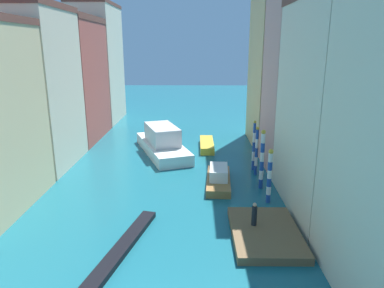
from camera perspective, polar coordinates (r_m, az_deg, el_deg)
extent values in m
plane|color=#196070|center=(38.97, -3.65, -2.57)|extent=(154.00, 154.00, 0.00)
cube|color=beige|center=(39.05, -23.61, 7.83)|extent=(6.11, 9.78, 15.44)
cube|color=brown|center=(38.99, -24.95, 19.56)|extent=(6.24, 9.98, 0.60)
cube|color=#B25147|center=(49.35, -18.40, 9.44)|extent=(6.11, 11.88, 15.04)
cube|color=brown|center=(49.26, -19.22, 18.57)|extent=(6.24, 12.11, 0.72)
cube|color=beige|center=(60.69, -14.87, 12.14)|extent=(6.11, 11.11, 18.08)
cube|color=brown|center=(60.94, -15.51, 20.89)|extent=(6.24, 11.34, 0.53)
cube|color=beige|center=(27.63, 22.17, 4.99)|extent=(6.11, 11.13, 15.12)
cube|color=tan|center=(36.14, 17.28, 12.02)|extent=(6.11, 7.26, 20.59)
cube|color=#DBB77A|center=(45.04, 14.02, 13.58)|extent=(6.11, 10.31, 21.81)
cube|color=brown|center=(24.35, 11.72, -13.84)|extent=(4.36, 6.57, 0.52)
cylinder|color=black|center=(24.31, 10.00, -11.32)|extent=(0.36, 0.36, 1.34)
sphere|color=tan|center=(23.96, 10.09, -9.61)|extent=(0.26, 0.26, 0.26)
cylinder|color=#1E479E|center=(29.18, 12.17, -8.55)|extent=(0.36, 0.36, 0.68)
cylinder|color=white|center=(28.91, 12.24, -7.31)|extent=(0.36, 0.36, 0.68)
cylinder|color=#1E479E|center=(28.66, 12.32, -6.05)|extent=(0.36, 0.36, 0.68)
cylinder|color=white|center=(28.42, 12.40, -4.77)|extent=(0.36, 0.36, 0.68)
cylinder|color=#1E479E|center=(28.20, 12.48, -3.47)|extent=(0.36, 0.36, 0.68)
cylinder|color=white|center=(27.99, 12.56, -2.15)|extent=(0.36, 0.36, 0.68)
sphere|color=gold|center=(27.85, 12.62, -1.20)|extent=(0.39, 0.39, 0.39)
cylinder|color=#1E479E|center=(31.84, 11.01, -6.27)|extent=(0.36, 0.36, 0.82)
cylinder|color=white|center=(31.54, 11.09, -4.88)|extent=(0.36, 0.36, 0.82)
cylinder|color=#1E479E|center=(31.27, 11.17, -3.47)|extent=(0.36, 0.36, 0.82)
cylinder|color=white|center=(31.02, 11.25, -2.03)|extent=(0.36, 0.36, 0.82)
cylinder|color=#1E479E|center=(30.79, 11.32, -0.57)|extent=(0.36, 0.36, 0.82)
cylinder|color=white|center=(30.57, 11.41, 0.91)|extent=(0.36, 0.36, 0.82)
sphere|color=gold|center=(30.44, 11.46, 1.92)|extent=(0.39, 0.39, 0.39)
cylinder|color=#1E479E|center=(34.96, 10.19, -4.16)|extent=(0.29, 0.29, 0.90)
cylinder|color=white|center=(34.67, 10.26, -2.76)|extent=(0.29, 0.29, 0.90)
cylinder|color=#1E479E|center=(34.41, 10.33, -1.35)|extent=(0.29, 0.29, 0.90)
cylinder|color=white|center=(34.16, 10.40, 0.09)|extent=(0.29, 0.29, 0.90)
cylinder|color=#1E479E|center=(33.94, 10.48, 1.55)|extent=(0.29, 0.29, 0.90)
sphere|color=gold|center=(33.81, 10.52, 2.47)|extent=(0.31, 0.31, 0.31)
cylinder|color=#1E479E|center=(36.23, 9.78, -3.38)|extent=(0.27, 0.27, 0.96)
cylinder|color=white|center=(35.93, 9.85, -1.93)|extent=(0.27, 0.27, 0.96)
cylinder|color=#1E479E|center=(35.66, 9.92, -0.45)|extent=(0.27, 0.27, 0.96)
cylinder|color=white|center=(35.41, 9.99, 1.05)|extent=(0.27, 0.27, 0.96)
cylinder|color=#1E479E|center=(35.19, 10.06, 2.57)|extent=(0.27, 0.27, 0.96)
sphere|color=gold|center=(35.06, 10.11, 3.51)|extent=(0.30, 0.30, 0.30)
cube|color=white|center=(41.31, -4.78, -0.64)|extent=(7.55, 12.34, 1.24)
cube|color=silver|center=(40.89, -4.84, 1.56)|extent=(4.74, 6.50, 2.02)
cube|color=black|center=(22.65, -11.49, -16.46)|extent=(3.23, 9.95, 0.37)
cube|color=gold|center=(43.33, 2.40, -0.12)|extent=(1.62, 6.35, 0.82)
cube|color=olive|center=(32.15, 4.29, -5.94)|extent=(2.46, 6.55, 0.67)
cube|color=silver|center=(31.86, 4.32, -4.56)|extent=(1.78, 3.20, 0.98)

